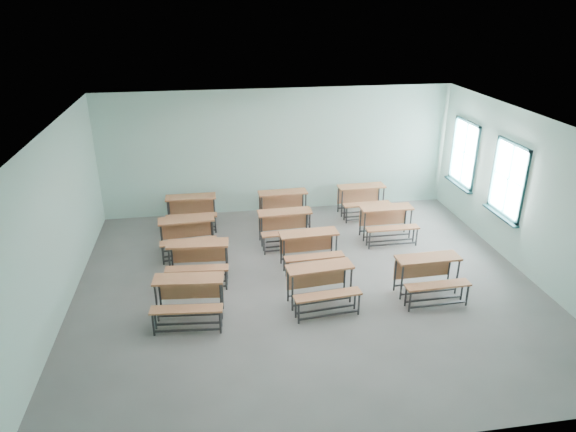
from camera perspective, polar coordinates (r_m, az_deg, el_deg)
name	(u,v)px	position (r m, az deg, el deg)	size (l,w,h in m)	color
room	(313,210)	(9.59, 2.76, 0.66)	(9.04, 8.04, 3.24)	slate
desk_unit_r0c0	(189,293)	(9.20, -10.98, -8.45)	(1.29, 0.93, 0.76)	#A9623D
desk_unit_r0c1	(321,281)	(9.43, 3.73, -7.19)	(1.29, 0.93, 0.76)	#A9623D
desk_unit_r0c2	(429,271)	(10.06, 15.43, -5.96)	(1.24, 0.85, 0.76)	#A9623D
desk_unit_r1c0	(198,256)	(10.40, -9.96, -4.42)	(1.28, 0.91, 0.76)	#A9623D
desk_unit_r1c1	(310,245)	(10.68, 2.45, -3.27)	(1.26, 0.87, 0.76)	#A9623D
desk_unit_r2c0	(187,231)	(11.51, -11.14, -1.65)	(1.28, 0.91, 0.76)	#A9623D
desk_unit_r2c1	(286,223)	(11.68, -0.28, -0.80)	(1.25, 0.86, 0.76)	#A9623D
desk_unit_r2c2	(387,219)	(12.14, 10.97, -0.28)	(1.22, 0.82, 0.76)	#A9623D
desk_unit_r3c0	(191,207)	(12.77, -10.69, 0.96)	(1.22, 0.82, 0.76)	#A9623D
desk_unit_r3c1	(284,202)	(12.85, -0.49, 1.51)	(1.25, 0.86, 0.76)	#A9623D
desk_unit_r3c2	(362,196)	(13.40, 8.26, 2.21)	(1.25, 0.86, 0.76)	#A9623D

